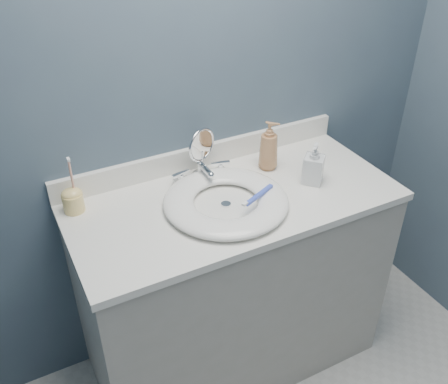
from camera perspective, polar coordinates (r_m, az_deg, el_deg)
back_wall at (r=1.90m, az=-2.75°, el=11.59°), size 2.20×0.02×2.40m
vanity_cabinet at (r=2.13m, az=1.03°, el=-10.79°), size 1.20×0.55×0.85m
countertop at (r=1.84m, az=1.17°, el=-1.01°), size 1.22×0.57×0.03m
backsplash at (r=2.01m, az=-2.39°, el=4.20°), size 1.22×0.02×0.09m
basin at (r=1.78m, az=0.23°, el=-1.03°), size 0.45×0.45×0.04m
drain at (r=1.79m, az=0.23°, el=-1.42°), size 0.04×0.04×0.01m
faucet at (r=1.93m, az=-2.49°, el=2.16°), size 0.25×0.13×0.07m
makeup_mirror at (r=1.91m, az=-2.57°, el=4.77°), size 0.13×0.08×0.20m
soap_bottle_amber at (r=1.97m, az=5.14°, el=5.31°), size 0.11×0.11×0.20m
soap_bottle_clear at (r=1.91m, az=10.24°, el=3.23°), size 0.11×0.11×0.16m
toothbrush_holder at (r=1.82m, az=-16.90°, el=-0.78°), size 0.07×0.07×0.21m
toothbrush_lying at (r=1.77m, az=3.90°, el=-0.43°), size 0.16×0.08×0.02m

